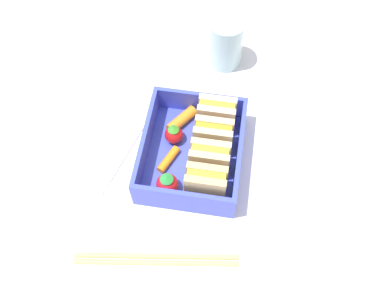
{
  "coord_description": "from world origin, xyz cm",
  "views": [
    {
      "loc": [
        28.65,
        4.48,
        52.85
      ],
      "look_at": [
        0.0,
        0.0,
        2.7
      ],
      "focal_mm": 40.0,
      "sensor_mm": 36.0,
      "label": 1
    }
  ],
  "objects_px": {
    "sandwich_center": "(210,159)",
    "chopstick_pair": "(156,259)",
    "strawberry_far_left": "(167,184)",
    "sandwich_center_left": "(213,136)",
    "carrot_stick_far_left": "(168,159)",
    "strawberry_left": "(174,134)",
    "sandwich_center_right": "(206,183)",
    "folded_napkin": "(97,137)",
    "drinking_glass": "(225,43)",
    "sandwich_left": "(216,115)",
    "carrot_stick_left": "(182,120)"
  },
  "relations": [
    {
      "from": "sandwich_center_right",
      "to": "drinking_glass",
      "type": "bearing_deg",
      "value": -179.18
    },
    {
      "from": "sandwich_center_left",
      "to": "carrot_stick_far_left",
      "type": "distance_m",
      "value": 0.07
    },
    {
      "from": "sandwich_center_left",
      "to": "carrot_stick_far_left",
      "type": "bearing_deg",
      "value": -59.9
    },
    {
      "from": "strawberry_left",
      "to": "strawberry_far_left",
      "type": "height_order",
      "value": "strawberry_far_left"
    },
    {
      "from": "strawberry_left",
      "to": "carrot_stick_far_left",
      "type": "bearing_deg",
      "value": -2.01
    },
    {
      "from": "strawberry_far_left",
      "to": "chopstick_pair",
      "type": "distance_m",
      "value": 0.1
    },
    {
      "from": "drinking_glass",
      "to": "folded_napkin",
      "type": "xyz_separation_m",
      "value": [
        0.17,
        -0.16,
        -0.04
      ]
    },
    {
      "from": "sandwich_center_right",
      "to": "strawberry_left",
      "type": "bearing_deg",
      "value": -143.34
    },
    {
      "from": "sandwich_center",
      "to": "sandwich_center_right",
      "type": "bearing_deg",
      "value": 0.0
    },
    {
      "from": "carrot_stick_far_left",
      "to": "strawberry_far_left",
      "type": "height_order",
      "value": "strawberry_far_left"
    },
    {
      "from": "carrot_stick_far_left",
      "to": "chopstick_pair",
      "type": "xyz_separation_m",
      "value": [
        0.13,
        0.01,
        -0.01
      ]
    },
    {
      "from": "sandwich_center_left",
      "to": "folded_napkin",
      "type": "xyz_separation_m",
      "value": [
        0.0,
        -0.17,
        -0.04
      ]
    },
    {
      "from": "carrot_stick_far_left",
      "to": "folded_napkin",
      "type": "xyz_separation_m",
      "value": [
        -0.03,
        -0.11,
        -0.02
      ]
    },
    {
      "from": "drinking_glass",
      "to": "carrot_stick_far_left",
      "type": "bearing_deg",
      "value": -14.58
    },
    {
      "from": "strawberry_far_left",
      "to": "drinking_glass",
      "type": "relative_size",
      "value": 0.43
    },
    {
      "from": "sandwich_center_right",
      "to": "sandwich_left",
      "type": "bearing_deg",
      "value": 180.0
    },
    {
      "from": "sandwich_left",
      "to": "sandwich_center_left",
      "type": "bearing_deg",
      "value": 0.0
    },
    {
      "from": "strawberry_left",
      "to": "drinking_glass",
      "type": "distance_m",
      "value": 0.18
    },
    {
      "from": "sandwich_center",
      "to": "chopstick_pair",
      "type": "distance_m",
      "value": 0.14
    },
    {
      "from": "sandwich_center",
      "to": "chopstick_pair",
      "type": "relative_size",
      "value": 0.26
    },
    {
      "from": "folded_napkin",
      "to": "chopstick_pair",
      "type": "bearing_deg",
      "value": 36.46
    },
    {
      "from": "sandwich_left",
      "to": "carrot_stick_left",
      "type": "relative_size",
      "value": 1.11
    },
    {
      "from": "sandwich_center_left",
      "to": "carrot_stick_far_left",
      "type": "xyz_separation_m",
      "value": [
        0.03,
        -0.06,
        -0.02
      ]
    },
    {
      "from": "sandwich_center_left",
      "to": "sandwich_left",
      "type": "bearing_deg",
      "value": 180.0
    },
    {
      "from": "sandwich_center_left",
      "to": "drinking_glass",
      "type": "distance_m",
      "value": 0.17
    },
    {
      "from": "sandwich_left",
      "to": "strawberry_left",
      "type": "height_order",
      "value": "sandwich_left"
    },
    {
      "from": "sandwich_center_right",
      "to": "strawberry_far_left",
      "type": "bearing_deg",
      "value": -86.61
    },
    {
      "from": "sandwich_left",
      "to": "carrot_stick_far_left",
      "type": "height_order",
      "value": "sandwich_left"
    },
    {
      "from": "sandwich_center_left",
      "to": "carrot_stick_left",
      "type": "bearing_deg",
      "value": -124.05
    },
    {
      "from": "carrot_stick_far_left",
      "to": "strawberry_far_left",
      "type": "bearing_deg",
      "value": 8.9
    },
    {
      "from": "sandwich_center",
      "to": "carrot_stick_far_left",
      "type": "relative_size",
      "value": 1.31
    },
    {
      "from": "sandwich_left",
      "to": "chopstick_pair",
      "type": "xyz_separation_m",
      "value": [
        0.2,
        -0.05,
        -0.04
      ]
    },
    {
      "from": "chopstick_pair",
      "to": "folded_napkin",
      "type": "xyz_separation_m",
      "value": [
        -0.16,
        -0.12,
        -0.0
      ]
    },
    {
      "from": "carrot_stick_left",
      "to": "strawberry_far_left",
      "type": "height_order",
      "value": "strawberry_far_left"
    },
    {
      "from": "carrot_stick_far_left",
      "to": "chopstick_pair",
      "type": "bearing_deg",
      "value": 3.64
    },
    {
      "from": "sandwich_center",
      "to": "carrot_stick_far_left",
      "type": "bearing_deg",
      "value": -92.73
    },
    {
      "from": "sandwich_left",
      "to": "carrot_stick_left",
      "type": "bearing_deg",
      "value": -87.38
    },
    {
      "from": "sandwich_center",
      "to": "drinking_glass",
      "type": "distance_m",
      "value": 0.21
    },
    {
      "from": "sandwich_center_left",
      "to": "sandwich_center_right",
      "type": "xyz_separation_m",
      "value": [
        0.07,
        0.0,
        0.0
      ]
    },
    {
      "from": "sandwich_center_left",
      "to": "strawberry_far_left",
      "type": "distance_m",
      "value": 0.09
    },
    {
      "from": "sandwich_center",
      "to": "strawberry_far_left",
      "type": "distance_m",
      "value": 0.06
    },
    {
      "from": "strawberry_far_left",
      "to": "sandwich_center_left",
      "type": "bearing_deg",
      "value": 145.87
    },
    {
      "from": "chopstick_pair",
      "to": "sandwich_left",
      "type": "bearing_deg",
      "value": 166.62
    },
    {
      "from": "drinking_glass",
      "to": "sandwich_center_left",
      "type": "bearing_deg",
      "value": 1.15
    },
    {
      "from": "strawberry_far_left",
      "to": "drinking_glass",
      "type": "bearing_deg",
      "value": 169.23
    },
    {
      "from": "strawberry_left",
      "to": "folded_napkin",
      "type": "xyz_separation_m",
      "value": [
        0.01,
        -0.11,
        -0.02
      ]
    },
    {
      "from": "folded_napkin",
      "to": "sandwich_left",
      "type": "bearing_deg",
      "value": 102.98
    },
    {
      "from": "drinking_glass",
      "to": "folded_napkin",
      "type": "bearing_deg",
      "value": -43.38
    },
    {
      "from": "carrot_stick_left",
      "to": "carrot_stick_far_left",
      "type": "distance_m",
      "value": 0.07
    },
    {
      "from": "strawberry_far_left",
      "to": "folded_napkin",
      "type": "bearing_deg",
      "value": -120.76
    }
  ]
}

